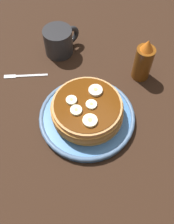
# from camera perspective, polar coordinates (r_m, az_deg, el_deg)

# --- Properties ---
(ground_plane) EXTENTS (1.40, 1.40, 0.03)m
(ground_plane) POSITION_cam_1_polar(r_m,az_deg,el_deg) (0.68, 0.00, -2.28)
(ground_plane) COLOR black
(plate) EXTENTS (0.25, 0.25, 0.02)m
(plate) POSITION_cam_1_polar(r_m,az_deg,el_deg) (0.66, 0.00, -1.14)
(plate) COLOR #3F72B2
(plate) RESTS_ON ground_plane
(pancake_stack) EXTENTS (0.19, 0.19, 0.06)m
(pancake_stack) POSITION_cam_1_polar(r_m,az_deg,el_deg) (0.63, 0.08, 0.55)
(pancake_stack) COLOR tan
(pancake_stack) RESTS_ON plate
(banana_slice_0) EXTENTS (0.03, 0.03, 0.01)m
(banana_slice_0) POSITION_cam_1_polar(r_m,az_deg,el_deg) (0.60, 0.99, 1.72)
(banana_slice_0) COLOR #F6F0C3
(banana_slice_0) RESTS_ON pancake_stack
(banana_slice_1) EXTENTS (0.04, 0.04, 0.01)m
(banana_slice_1) POSITION_cam_1_polar(r_m,az_deg,el_deg) (0.63, 1.95, 4.92)
(banana_slice_1) COLOR beige
(banana_slice_1) RESTS_ON pancake_stack
(banana_slice_2) EXTENTS (0.03, 0.03, 0.01)m
(banana_slice_2) POSITION_cam_1_polar(r_m,az_deg,el_deg) (0.61, -3.57, 2.68)
(banana_slice_2) COLOR #EEE8BD
(banana_slice_2) RESTS_ON pancake_stack
(banana_slice_3) EXTENTS (0.03, 0.03, 0.01)m
(banana_slice_3) POSITION_cam_1_polar(r_m,az_deg,el_deg) (0.59, -2.56, 0.45)
(banana_slice_3) COLOR #F1EBB8
(banana_slice_3) RESTS_ON pancake_stack
(banana_slice_4) EXTENTS (0.04, 0.04, 0.01)m
(banana_slice_4) POSITION_cam_1_polar(r_m,az_deg,el_deg) (0.58, 0.68, -1.99)
(banana_slice_4) COLOR #FCEEB4
(banana_slice_4) RESTS_ON pancake_stack
(coffee_mug) EXTENTS (0.12, 0.09, 0.08)m
(coffee_mug) POSITION_cam_1_polar(r_m,az_deg,el_deg) (0.80, -6.34, 15.87)
(coffee_mug) COLOR #262628
(coffee_mug) RESTS_ON ground_plane
(fork) EXTENTS (0.11, 0.08, 0.01)m
(fork) POSITION_cam_1_polar(r_m,az_deg,el_deg) (0.78, -14.39, 8.04)
(fork) COLOR silver
(fork) RESTS_ON ground_plane
(syrup_bottle) EXTENTS (0.05, 0.05, 0.14)m
(syrup_bottle) POSITION_cam_1_polar(r_m,az_deg,el_deg) (0.73, 12.76, 11.26)
(syrup_bottle) COLOR brown
(syrup_bottle) RESTS_ON ground_plane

